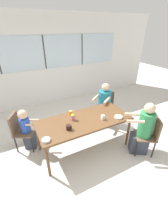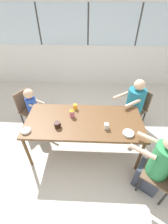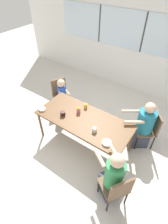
# 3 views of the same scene
# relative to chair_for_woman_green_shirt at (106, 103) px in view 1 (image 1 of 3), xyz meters

# --- Properties ---
(ground_plane) EXTENTS (16.00, 16.00, 0.00)m
(ground_plane) POSITION_rel_chair_for_woman_green_shirt_xyz_m (-1.12, -0.79, -0.51)
(ground_plane) COLOR beige
(wall_back_with_windows) EXTENTS (8.40, 0.08, 2.80)m
(wall_back_with_windows) POSITION_rel_chair_for_woman_green_shirt_xyz_m (-1.12, 1.86, 0.91)
(wall_back_with_windows) COLOR silver
(wall_back_with_windows) RESTS_ON ground_plane
(dining_table) EXTENTS (1.92, 0.85, 0.75)m
(dining_table) POSITION_rel_chair_for_woman_green_shirt_xyz_m (-1.12, -0.79, 0.18)
(dining_table) COLOR brown
(dining_table) RESTS_ON ground_plane
(chair_for_woman_green_shirt) EXTENTS (0.56, 0.56, 0.86)m
(chair_for_woman_green_shirt) POSITION_rel_chair_for_woman_green_shirt_xyz_m (0.00, 0.00, 0.00)
(chair_for_woman_green_shirt) COLOR brown
(chair_for_woman_green_shirt) RESTS_ON ground_plane
(chair_for_man_blue_shirt) EXTENTS (0.55, 0.55, 0.86)m
(chair_for_man_blue_shirt) POSITION_rel_chair_for_woman_green_shirt_xyz_m (0.03, -1.54, 0.00)
(chair_for_man_blue_shirt) COLOR brown
(chair_for_man_blue_shirt) RESTS_ON ground_plane
(chair_for_toddler) EXTENTS (0.54, 0.54, 0.86)m
(chair_for_toddler) POSITION_rel_chair_for_woman_green_shirt_xyz_m (-2.33, -0.14, 0.00)
(chair_for_toddler) COLOR brown
(chair_for_toddler) RESTS_ON ground_plane
(person_woman_green_shirt) EXTENTS (0.70, 0.64, 1.13)m
(person_woman_green_shirt) POSITION_rel_chair_for_woman_green_shirt_xyz_m (-0.14, -0.10, -0.01)
(person_woman_green_shirt) COLOR #333847
(person_woman_green_shirt) RESTS_ON ground_plane
(person_man_blue_shirt) EXTENTS (0.60, 0.54, 1.18)m
(person_man_blue_shirt) POSITION_rel_chair_for_woman_green_shirt_xyz_m (-0.11, -1.45, 0.03)
(person_man_blue_shirt) COLOR #333847
(person_man_blue_shirt) RESTS_ON ground_plane
(person_toddler) EXTENTS (0.42, 0.35, 0.96)m
(person_toddler) POSITION_rel_chair_for_woman_green_shirt_xyz_m (-2.19, -0.22, -0.04)
(person_toddler) COLOR #333847
(person_toddler) RESTS_ON ground_plane
(coffee_mug) EXTENTS (0.10, 0.10, 0.09)m
(coffee_mug) POSITION_rel_chair_for_woman_green_shirt_xyz_m (-1.52, -0.96, 0.28)
(coffee_mug) COLOR black
(coffee_mug) RESTS_ON dining_table
(sippy_cup) EXTENTS (0.08, 0.08, 0.16)m
(sippy_cup) POSITION_rel_chair_for_woman_green_shirt_xyz_m (-1.32, -0.70, 0.32)
(sippy_cup) COLOR #CC668C
(sippy_cup) RESTS_ON dining_table
(juice_glass) EXTENTS (0.07, 0.07, 0.10)m
(juice_glass) POSITION_rel_chair_for_woman_green_shirt_xyz_m (-1.29, -0.49, 0.29)
(juice_glass) COLOR gold
(juice_glass) RESTS_ON dining_table
(milk_carton_small) EXTENTS (0.06, 0.06, 0.10)m
(milk_carton_small) POSITION_rel_chair_for_woman_green_shirt_xyz_m (-0.77, -0.96, 0.29)
(milk_carton_small) COLOR silver
(milk_carton_small) RESTS_ON dining_table
(bowl_white_shallow) EXTENTS (0.14, 0.14, 0.04)m
(bowl_white_shallow) POSITION_rel_chair_for_woman_green_shirt_xyz_m (-1.98, -1.08, 0.26)
(bowl_white_shallow) COLOR white
(bowl_white_shallow) RESTS_ON dining_table
(bowl_cereal) EXTENTS (0.16, 0.16, 0.04)m
(bowl_cereal) POSITION_rel_chair_for_woman_green_shirt_xyz_m (-0.45, -1.06, 0.26)
(bowl_cereal) COLOR silver
(bowl_cereal) RESTS_ON dining_table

